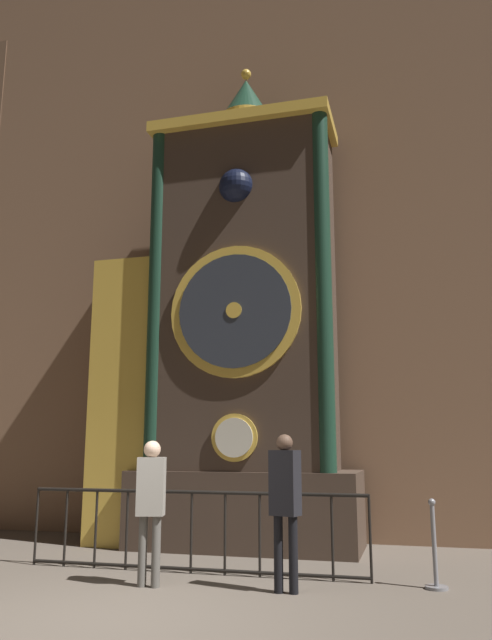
{
  "coord_description": "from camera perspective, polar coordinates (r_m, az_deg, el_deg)",
  "views": [
    {
      "loc": [
        3.09,
        -6.06,
        1.72
      ],
      "look_at": [
        0.22,
        4.61,
        3.93
      ],
      "focal_mm": 35.0,
      "sensor_mm": 36.0,
      "label": 1
    }
  ],
  "objects": [
    {
      "name": "visitor_far",
      "position": [
        7.85,
        3.6,
        -15.75
      ],
      "size": [
        0.39,
        0.31,
        1.84
      ],
      "rotation": [
        0.0,
        0.0,
        -0.29
      ],
      "color": "black",
      "rests_on": "ground_plane"
    },
    {
      "name": "clock_tower",
      "position": [
        11.29,
        -1.69,
        -1.4
      ],
      "size": [
        4.73,
        1.77,
        8.96
      ],
      "color": "#423328",
      "rests_on": "ground_plane"
    },
    {
      "name": "stanchion_post",
      "position": [
        8.48,
        16.9,
        -20.18
      ],
      "size": [
        0.28,
        0.28,
        1.06
      ],
      "color": "gray",
      "rests_on": "ground_plane"
    },
    {
      "name": "cathedral_back_wall",
      "position": [
        13.11,
        0.03,
        9.47
      ],
      "size": [
        24.0,
        0.32,
        12.77
      ],
      "color": "#846047",
      "rests_on": "ground_plane"
    },
    {
      "name": "ground_plane",
      "position": [
        7.01,
        -12.83,
        -25.24
      ],
      "size": [
        28.0,
        28.0,
        0.0
      ],
      "primitive_type": "plane",
      "color": "brown"
    },
    {
      "name": "railing_fence",
      "position": [
        9.08,
        -5.02,
        -18.36
      ],
      "size": [
        4.89,
        0.05,
        1.1
      ],
      "color": "black",
      "rests_on": "ground_plane"
    },
    {
      "name": "visitor_near",
      "position": [
        8.26,
        -8.69,
        -15.71
      ],
      "size": [
        0.38,
        0.29,
        1.77
      ],
      "rotation": [
        0.0,
        0.0,
        0.23
      ],
      "color": "#58554F",
      "rests_on": "ground_plane"
    }
  ]
}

